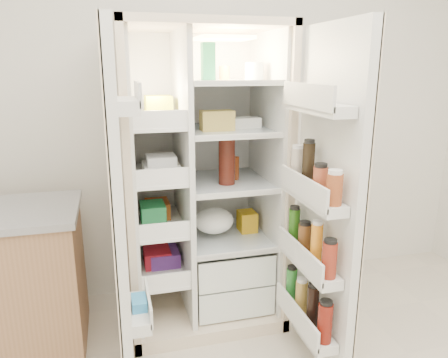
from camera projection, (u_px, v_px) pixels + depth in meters
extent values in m
cube|color=silver|center=(207.00, 99.00, 2.85)|extent=(4.00, 0.02, 2.70)
cube|color=beige|center=(191.00, 168.00, 2.87)|extent=(0.92, 0.04, 1.80)
cube|color=beige|center=(127.00, 185.00, 2.45)|extent=(0.04, 0.70, 1.80)
cube|color=beige|center=(269.00, 175.00, 2.67)|extent=(0.04, 0.70, 1.80)
cube|color=beige|center=(199.00, 26.00, 2.33)|extent=(0.92, 0.70, 0.04)
cube|color=beige|center=(203.00, 306.00, 2.78)|extent=(0.92, 0.70, 0.08)
cube|color=silver|center=(192.00, 166.00, 2.83)|extent=(0.84, 0.02, 1.68)
cube|color=silver|center=(132.00, 181.00, 2.45)|extent=(0.02, 0.62, 1.68)
cube|color=silver|center=(265.00, 172.00, 2.66)|extent=(0.02, 0.62, 1.68)
cube|color=silver|center=(183.00, 178.00, 2.53)|extent=(0.03, 0.62, 1.68)
cube|color=white|center=(227.00, 285.00, 2.76)|extent=(0.47, 0.52, 0.19)
cube|color=white|center=(227.00, 257.00, 2.71)|extent=(0.47, 0.52, 0.19)
cube|color=#FFD18C|center=(224.00, 38.00, 2.43)|extent=(0.30, 0.30, 0.02)
cube|color=white|center=(161.00, 268.00, 2.63)|extent=(0.28, 0.58, 0.02)
cube|color=white|center=(159.00, 223.00, 2.56)|extent=(0.28, 0.58, 0.02)
cube|color=white|center=(157.00, 175.00, 2.48)|extent=(0.28, 0.58, 0.02)
cube|color=white|center=(155.00, 123.00, 2.40)|extent=(0.28, 0.58, 0.02)
cube|color=silver|center=(226.00, 236.00, 2.70)|extent=(0.49, 0.58, 0.01)
cube|color=silver|center=(226.00, 181.00, 2.60)|extent=(0.49, 0.58, 0.01)
cube|color=silver|center=(226.00, 129.00, 2.52)|extent=(0.49, 0.58, 0.02)
cube|color=silver|center=(226.00, 81.00, 2.45)|extent=(0.49, 0.58, 0.02)
cube|color=red|center=(160.00, 259.00, 2.62)|extent=(0.16, 0.20, 0.10)
cube|color=green|center=(158.00, 212.00, 2.54)|extent=(0.14, 0.18, 0.12)
cube|color=silver|center=(156.00, 167.00, 2.47)|extent=(0.20, 0.22, 0.07)
cube|color=#CDD323|center=(154.00, 109.00, 2.38)|extent=(0.15, 0.16, 0.14)
cube|color=#653092|center=(160.00, 260.00, 2.62)|extent=(0.18, 0.20, 0.09)
cube|color=#D16125|center=(158.00, 213.00, 2.54)|extent=(0.14, 0.18, 0.10)
cube|color=white|center=(156.00, 163.00, 2.46)|extent=(0.16, 0.16, 0.12)
sphere|color=orange|center=(211.00, 302.00, 2.67)|extent=(0.07, 0.07, 0.07)
sphere|color=orange|center=(223.00, 297.00, 2.73)|extent=(0.07, 0.07, 0.07)
sphere|color=orange|center=(240.00, 298.00, 2.72)|extent=(0.07, 0.07, 0.07)
sphere|color=orange|center=(213.00, 290.00, 2.82)|extent=(0.07, 0.07, 0.07)
sphere|color=orange|center=(229.00, 290.00, 2.82)|extent=(0.07, 0.07, 0.07)
sphere|color=orange|center=(245.00, 290.00, 2.81)|extent=(0.07, 0.07, 0.07)
ellipsoid|color=#366F25|center=(226.00, 253.00, 2.73)|extent=(0.26, 0.24, 0.11)
cylinder|color=#46160F|center=(227.00, 159.00, 2.48)|extent=(0.10, 0.10, 0.30)
cylinder|color=maroon|center=(235.00, 168.00, 2.61)|extent=(0.05, 0.05, 0.14)
cube|color=#28945B|center=(208.00, 62.00, 2.28)|extent=(0.07, 0.07, 0.20)
cylinder|color=white|center=(254.00, 71.00, 2.44)|extent=(0.11, 0.11, 0.10)
cylinder|color=#B6772A|center=(224.00, 73.00, 2.48)|extent=(0.06, 0.06, 0.08)
cube|color=white|center=(240.00, 123.00, 2.53)|extent=(0.24, 0.10, 0.06)
cube|color=tan|center=(217.00, 121.00, 2.42)|extent=(0.19, 0.10, 0.11)
ellipsoid|color=white|center=(214.00, 226.00, 2.63)|extent=(0.24, 0.22, 0.15)
cube|color=gold|center=(247.00, 221.00, 2.75)|extent=(0.11, 0.13, 0.13)
cube|color=silver|center=(118.00, 217.00, 1.92)|extent=(0.05, 0.40, 1.72)
cube|color=beige|center=(113.00, 218.00, 1.91)|extent=(0.01, 0.40, 1.72)
cube|color=silver|center=(140.00, 313.00, 2.07)|extent=(0.09, 0.32, 0.06)
cube|color=silver|center=(128.00, 106.00, 1.81)|extent=(0.09, 0.32, 0.06)
cube|color=#338CCC|center=(139.00, 307.00, 2.06)|extent=(0.07, 0.12, 0.10)
cube|color=silver|center=(327.00, 205.00, 2.09)|extent=(0.05, 0.58, 1.72)
cube|color=beige|center=(332.00, 205.00, 2.09)|extent=(0.01, 0.58, 1.72)
cube|color=silver|center=(305.00, 322.00, 2.23)|extent=(0.11, 0.50, 0.05)
cube|color=silver|center=(309.00, 263.00, 2.14)|extent=(0.11, 0.50, 0.05)
cube|color=silver|center=(312.00, 197.00, 2.05)|extent=(0.11, 0.50, 0.05)
cube|color=silver|center=(317.00, 108.00, 1.94)|extent=(0.11, 0.50, 0.05)
cylinder|color=#65130B|center=(325.00, 323.00, 2.01)|extent=(0.07, 0.07, 0.20)
cylinder|color=black|center=(313.00, 306.00, 2.13)|extent=(0.06, 0.06, 0.22)
cylinder|color=#AD8739|center=(301.00, 297.00, 2.26)|extent=(0.06, 0.06, 0.18)
cylinder|color=#28782D|center=(291.00, 284.00, 2.38)|extent=(0.06, 0.06, 0.19)
cylinder|color=maroon|center=(329.00, 260.00, 1.93)|extent=(0.07, 0.07, 0.17)
cylinder|color=orange|center=(316.00, 245.00, 2.04)|extent=(0.06, 0.06, 0.21)
cylinder|color=brown|center=(304.00, 239.00, 2.17)|extent=(0.07, 0.07, 0.16)
cylinder|color=#275D15|center=(294.00, 227.00, 2.29)|extent=(0.06, 0.06, 0.20)
cylinder|color=brown|center=(334.00, 189.00, 1.84)|extent=(0.07, 0.07, 0.14)
cylinder|color=#9C4328|center=(320.00, 182.00, 1.96)|extent=(0.07, 0.07, 0.14)
cylinder|color=black|center=(308.00, 166.00, 2.07)|extent=(0.06, 0.06, 0.23)
cylinder|color=#C1B19F|center=(297.00, 165.00, 2.20)|extent=(0.06, 0.06, 0.18)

